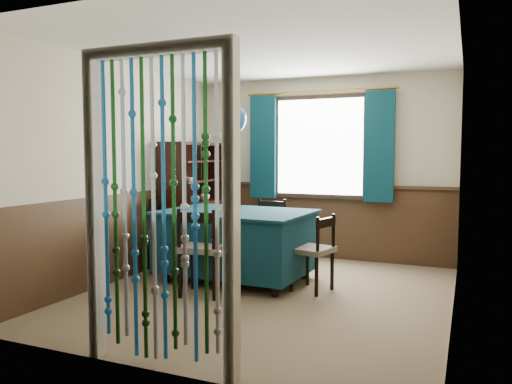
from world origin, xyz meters
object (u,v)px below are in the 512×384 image
at_px(chair_far, 268,231).
at_px(vase_table, 231,204).
at_px(chair_near, 202,249).
at_px(pendant_lamp, 236,118).
at_px(chair_left, 169,232).
at_px(bowl_shelf, 188,179).
at_px(vase_sideboard, 205,194).
at_px(chair_right, 314,250).
at_px(sideboard, 194,218).
at_px(dining_table, 236,240).

bearing_deg(chair_far, vase_table, 78.98).
distance_m(chair_near, pendant_lamp, 1.54).
distance_m(chair_far, pendant_lamp, 1.60).
bearing_deg(chair_far, chair_left, 30.48).
relative_size(pendant_lamp, bowl_shelf, 4.33).
xyz_separation_m(chair_far, bowl_shelf, (-1.06, -0.21, 0.66)).
distance_m(chair_left, vase_sideboard, 1.02).
height_order(chair_left, chair_right, chair_left).
xyz_separation_m(chair_near, chair_far, (0.15, 1.47, -0.02)).
bearing_deg(chair_right, bowl_shelf, 85.68).
relative_size(pendant_lamp, vase_table, 4.67).
distance_m(sideboard, pendant_lamp, 1.84).
bearing_deg(dining_table, sideboard, 144.87).
distance_m(chair_right, vase_sideboard, 2.26).
xyz_separation_m(chair_left, bowl_shelf, (-0.01, 0.49, 0.64)).
height_order(chair_far, pendant_lamp, pendant_lamp).
bearing_deg(vase_table, chair_left, 170.17).
height_order(pendant_lamp, vase_sideboard, pendant_lamp).
distance_m(dining_table, sideboard, 1.31).
relative_size(chair_right, vase_sideboard, 4.94).
height_order(sideboard, pendant_lamp, pendant_lamp).
distance_m(chair_near, sideboard, 1.79).
distance_m(chair_left, vase_table, 1.03).
bearing_deg(chair_left, sideboard, 174.03).
xyz_separation_m(chair_far, vase_sideboard, (-1.06, 0.24, 0.43)).
height_order(chair_right, vase_sideboard, vase_sideboard).
relative_size(pendant_lamp, vase_sideboard, 4.82).
bearing_deg(bowl_shelf, sideboard, 103.88).
height_order(bowl_shelf, vase_sideboard, bowl_shelf).
height_order(dining_table, pendant_lamp, pendant_lamp).
bearing_deg(dining_table, vase_sideboard, 136.86).
distance_m(chair_far, bowl_shelf, 1.27).
xyz_separation_m(dining_table, chair_left, (-0.95, 0.08, 0.03)).
distance_m(chair_near, chair_left, 1.18).
xyz_separation_m(sideboard, pendant_lamp, (1.03, -0.81, 1.29)).
bearing_deg(pendant_lamp, chair_right, -5.21).
distance_m(pendant_lamp, bowl_shelf, 1.34).
relative_size(dining_table, chair_near, 1.91).
height_order(pendant_lamp, bowl_shelf, pendant_lamp).
xyz_separation_m(chair_right, vase_table, (-0.99, 0.00, 0.45)).
bearing_deg(vase_sideboard, chair_right, -29.64).
xyz_separation_m(dining_table, vase_sideboard, (-0.97, 1.01, 0.42)).
xyz_separation_m(chair_right, pendant_lamp, (-0.96, 0.09, 1.42)).
relative_size(vase_table, vase_sideboard, 1.03).
bearing_deg(chair_left, chair_near, 37.65).
bearing_deg(pendant_lamp, bowl_shelf, 149.68).
distance_m(chair_left, pendant_lamp, 1.67).
distance_m(chair_near, chair_far, 1.48).
relative_size(chair_right, bowl_shelf, 4.44).
height_order(chair_left, sideboard, sideboard).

